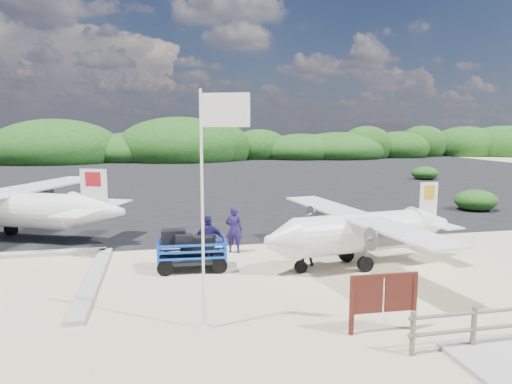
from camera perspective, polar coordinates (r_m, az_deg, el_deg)
ground at (r=14.51m, az=-2.23°, el=-11.77°), size 160.00×160.00×0.00m
asphalt_apron at (r=43.80m, az=-8.78°, el=1.61°), size 90.00×50.00×0.04m
vegetation_band at (r=68.67m, az=-9.90°, el=3.95°), size 124.00×8.00×4.40m
baggage_cart at (r=16.27m, az=-7.94°, el=-9.61°), size 2.62×1.60×1.27m
flagpole at (r=11.83m, az=-6.47°, el=-16.62°), size 1.26×0.89×5.81m
signboard at (r=12.00m, az=15.50°, el=-16.51°), size 1.83×0.21×1.50m
crew_a at (r=18.04m, az=-2.78°, el=-4.72°), size 0.78×0.64×1.85m
crew_b at (r=16.48m, az=5.95°, el=-6.39°), size 0.82×0.66×1.63m
crew_c at (r=16.27m, az=-5.92°, el=-6.15°), size 1.13×0.54×1.87m
aircraft_large at (r=42.98m, az=11.05°, el=1.43°), size 18.03×18.03×4.09m
aircraft_small at (r=45.84m, az=-16.83°, el=1.65°), size 8.68×8.68×2.76m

